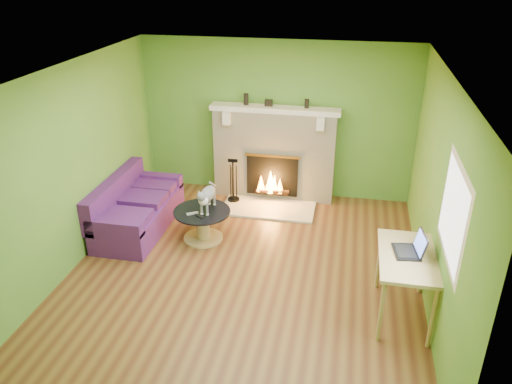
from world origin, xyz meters
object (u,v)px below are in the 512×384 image
(desk, at_px, (407,263))
(coffee_table, at_px, (203,223))
(cat, at_px, (208,197))
(sofa, at_px, (135,209))

(desk, bearing_deg, coffee_table, 156.38)
(cat, bearing_deg, sofa, 178.51)
(sofa, xyz_separation_m, desk, (3.81, -1.32, 0.40))
(desk, distance_m, cat, 2.92)
(sofa, distance_m, coffee_table, 1.09)
(coffee_table, xyz_separation_m, cat, (0.08, 0.05, 0.40))
(sofa, bearing_deg, coffee_table, -6.66)
(sofa, distance_m, desk, 4.05)
(cat, bearing_deg, desk, -22.86)
(sofa, height_order, cat, cat)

